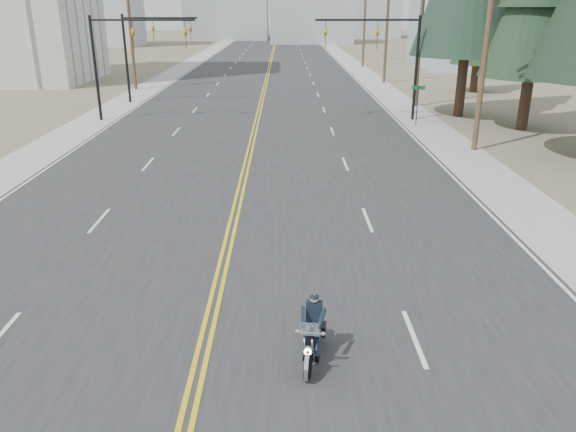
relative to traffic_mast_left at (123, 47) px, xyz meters
The scene contains 17 objects.
road 39.36m from the traffic_mast_left, 76.71° to the left, with size 20.00×200.00×0.01m, color #303033.
sidewalk_left 38.40m from the traffic_mast_left, 93.80° to the left, with size 3.00×200.00×0.01m, color #A5A5A0.
sidewalk_right 43.45m from the traffic_mast_left, 61.68° to the left, with size 3.00×200.00×0.01m, color #A5A5A0.
traffic_mast_left is the anchor object (origin of this frame).
traffic_mast_right 17.95m from the traffic_mast_left, ahead, with size 7.10×0.26×7.00m.
traffic_mast_far 8.01m from the traffic_mast_left, 92.40° to the left, with size 6.10×0.26×7.00m.
street_sign 20.12m from the traffic_mast_left, ahead, with size 0.90×0.06×2.62m.
utility_pole_b 23.31m from the traffic_mast_left, 22.74° to the right, with size 2.20×0.30×11.50m.
utility_pole_c 22.31m from the traffic_mast_left, 15.61° to the left, with size 2.20×0.30×11.00m.
utility_pole_d 30.06m from the traffic_mast_left, 44.36° to the left, with size 2.20×0.30×11.50m.
utility_pole_e 43.66m from the traffic_mast_left, 60.53° to the left, with size 2.20×0.30×11.00m.
utility_pole_left 16.39m from the traffic_mast_left, 102.42° to the left, with size 2.20×0.30×10.50m.
haze_bldg_b 94.56m from the traffic_mast_left, 79.66° to the left, with size 18.00×14.00×14.00m, color #ADB2B7.
haze_bldg_e 122.80m from the traffic_mast_left, 73.94° to the left, with size 14.00×14.00×12.00m, color #B7BCC6.
haze_bldg_f 106.28m from the traffic_mast_left, 112.71° to the left, with size 12.00×12.00×16.00m, color #ADB2B7.
motorcyclist 31.29m from the traffic_mast_left, 68.28° to the right, with size 0.83×1.94×1.51m, color black, non-canonical shape.
conifer_far 32.03m from the traffic_mast_left, 25.88° to the left, with size 4.80×4.80×12.86m.
Camera 1 is at (1.88, -7.56, 7.46)m, focal length 35.00 mm.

